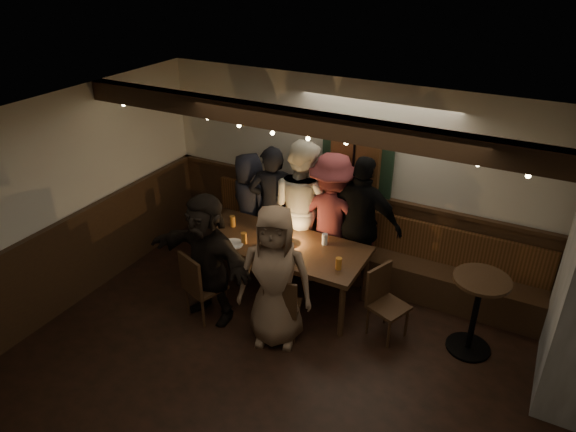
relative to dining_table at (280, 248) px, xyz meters
The scene contains 13 objects.
room 1.86m from the dining_table, ahead, with size 6.02×5.01×2.62m.
dining_table is the anchor object (origin of this frame).
chair_near_left 1.08m from the dining_table, 125.29° to the right, with size 0.52×0.52×0.90m.
chair_near_right 0.88m from the dining_table, 60.13° to the right, with size 0.47×0.47×0.83m.
chair_end 1.40m from the dining_table, ahead, with size 0.50×0.50×0.86m.
high_top 2.35m from the dining_table, ahead, with size 0.60×0.60×0.95m.
person_a 1.15m from the dining_table, 140.59° to the left, with size 0.75×0.49×1.53m, color #1F1F2B.
person_b 0.82m from the dining_table, 126.25° to the left, with size 0.63×0.42×1.73m, color black.
person_c 0.75m from the dining_table, 94.50° to the left, with size 0.91×0.71×1.87m, color silver.
person_d 0.82m from the dining_table, 62.37° to the left, with size 1.14×0.65×1.76m, color maroon.
person_e 1.07m from the dining_table, 41.43° to the left, with size 1.05×0.44×1.80m, color black.
person_f 0.94m from the dining_table, 126.67° to the right, with size 1.50×0.48×1.61m, color black.
person_g 0.85m from the dining_table, 65.07° to the right, with size 0.82×0.54×1.68m, color #7B5F48.
Camera 1 is at (1.86, -3.34, 4.02)m, focal length 32.00 mm.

